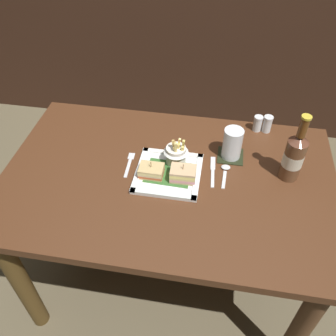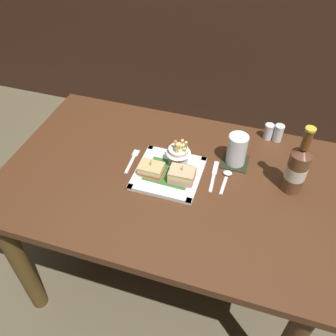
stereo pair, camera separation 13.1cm
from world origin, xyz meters
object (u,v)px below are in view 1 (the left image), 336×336
(salt_shaker, at_px, (257,124))
(pepper_shaker, at_px, (267,125))
(fries_cup, at_px, (176,152))
(spoon, at_px, (225,170))
(sandwich_half_left, at_px, (151,171))
(square_plate, at_px, (168,173))
(sandwich_half_right, at_px, (183,174))
(knife, at_px, (213,170))
(beer_bottle, at_px, (294,156))
(dining_table, at_px, (168,199))
(water_glass, at_px, (232,145))
(fork, at_px, (129,163))

(salt_shaker, relative_size, pepper_shaker, 0.93)
(fries_cup, bearing_deg, spoon, -3.09)
(sandwich_half_left, distance_m, salt_shaker, 0.52)
(square_plate, xyz_separation_m, sandwich_half_left, (-0.06, -0.02, 0.02))
(sandwich_half_right, xyz_separation_m, knife, (0.10, 0.07, -0.03))
(beer_bottle, relative_size, salt_shaker, 3.99)
(salt_shaker, bearing_deg, sandwich_half_right, -127.44)
(knife, relative_size, spoon, 1.34)
(sandwich_half_right, height_order, fries_cup, fries_cup)
(knife, distance_m, pepper_shaker, 0.35)
(sandwich_half_left, distance_m, beer_bottle, 0.51)
(dining_table, xyz_separation_m, salt_shaker, (0.33, 0.34, 0.16))
(sandwich_half_left, relative_size, beer_bottle, 0.33)
(square_plate, xyz_separation_m, fries_cup, (0.02, 0.06, 0.05))
(dining_table, relative_size, fries_cup, 11.28)
(square_plate, bearing_deg, spoon, 14.54)
(dining_table, distance_m, sandwich_half_left, 0.17)
(sandwich_half_left, height_order, knife, sandwich_half_left)
(water_glass, bearing_deg, fork, -164.39)
(square_plate, bearing_deg, fork, 167.46)
(sandwich_half_left, height_order, pepper_shaker, sandwich_half_left)
(water_glass, bearing_deg, pepper_shaker, 52.93)
(square_plate, distance_m, spoon, 0.22)
(square_plate, distance_m, knife, 0.17)
(dining_table, bearing_deg, spoon, 17.43)
(fries_cup, bearing_deg, sandwich_half_right, -65.49)
(knife, bearing_deg, sandwich_half_right, -145.55)
(sandwich_half_right, bearing_deg, beer_bottle, 13.09)
(fries_cup, relative_size, water_glass, 0.88)
(fries_cup, xyz_separation_m, fork, (-0.18, -0.03, -0.06))
(dining_table, xyz_separation_m, sandwich_half_left, (-0.06, -0.01, 0.16))
(square_plate, bearing_deg, knife, 17.17)
(sandwich_half_right, height_order, beer_bottle, beer_bottle)
(water_glass, xyz_separation_m, pepper_shaker, (0.14, 0.19, -0.03))
(beer_bottle, height_order, fork, beer_bottle)
(water_glass, relative_size, salt_shaker, 1.82)
(dining_table, xyz_separation_m, square_plate, (-0.00, 0.01, 0.13))
(sandwich_half_left, xyz_separation_m, beer_bottle, (0.50, 0.09, 0.07))
(pepper_shaker, bearing_deg, water_glass, -127.07)
(water_glass, distance_m, fork, 0.40)
(square_plate, height_order, fork, square_plate)
(dining_table, height_order, spoon, spoon)
(fork, bearing_deg, pepper_shaker, 29.30)
(sandwich_half_left, relative_size, fries_cup, 0.81)
(square_plate, height_order, pepper_shaker, pepper_shaker)
(square_plate, distance_m, salt_shaker, 0.47)
(knife, height_order, pepper_shaker, pepper_shaker)
(fork, height_order, knife, same)
(beer_bottle, relative_size, spoon, 2.23)
(dining_table, distance_m, beer_bottle, 0.50)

